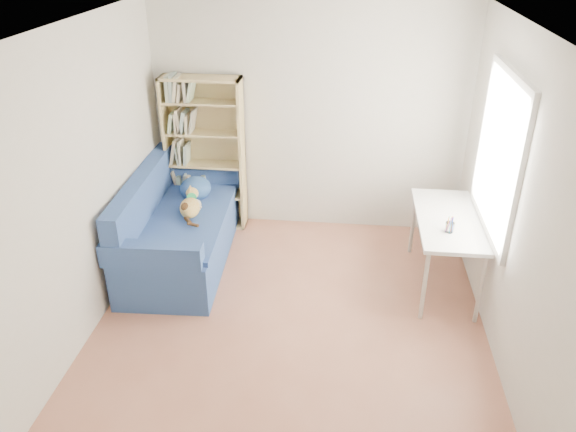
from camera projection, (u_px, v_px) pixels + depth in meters
The scene contains 6 objects.
ground at pixel (290, 325), 5.11m from camera, with size 4.00×4.00×0.00m, color #9C5D46.
room_shell at pixel (304, 156), 4.37m from camera, with size 3.54×4.04×2.62m.
sofa at pixel (178, 229), 5.96m from camera, with size 1.02×2.00×0.97m.
bookshelf at pixel (206, 160), 6.47m from camera, with size 0.89×0.28×1.78m.
desk at pixel (448, 224), 5.38m from camera, with size 0.59×1.29×0.75m.
pen_cup at pixel (450, 226), 5.09m from camera, with size 0.08×0.08×0.16m.
Camera 1 is at (0.42, -4.05, 3.25)m, focal length 35.00 mm.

